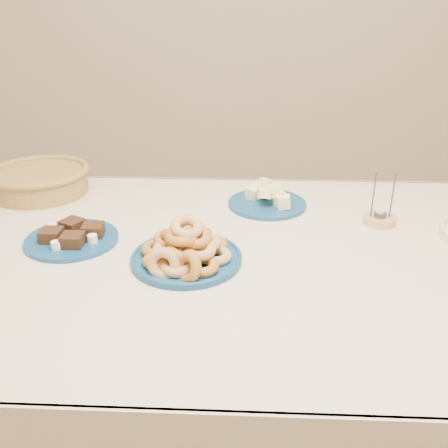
% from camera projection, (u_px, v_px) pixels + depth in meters
% --- Properties ---
extents(dining_table, '(1.71, 1.11, 0.75)m').
position_uv_depth(dining_table, '(225.00, 286.00, 1.34)').
color(dining_table, brown).
rests_on(dining_table, ground).
extents(donut_platter, '(0.35, 0.35, 0.13)m').
position_uv_depth(donut_platter, '(186.00, 250.00, 1.22)').
color(donut_platter, navy).
rests_on(donut_platter, dining_table).
extents(melon_plate, '(0.29, 0.29, 0.08)m').
position_uv_depth(melon_plate, '(268.00, 199.00, 1.57)').
color(melon_plate, navy).
rests_on(melon_plate, dining_table).
extents(brownie_plate, '(0.30, 0.30, 0.04)m').
position_uv_depth(brownie_plate, '(72.00, 237.00, 1.34)').
color(brownie_plate, navy).
rests_on(brownie_plate, dining_table).
extents(wicker_basket, '(0.40, 0.40, 0.09)m').
position_uv_depth(wicker_basket, '(40.00, 180.00, 1.65)').
color(wicker_basket, olive).
rests_on(wicker_basket, dining_table).
extents(candle_holder, '(0.09, 0.09, 0.16)m').
position_uv_depth(candle_holder, '(380.00, 219.00, 1.44)').
color(candle_holder, tan).
rests_on(candle_holder, dining_table).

